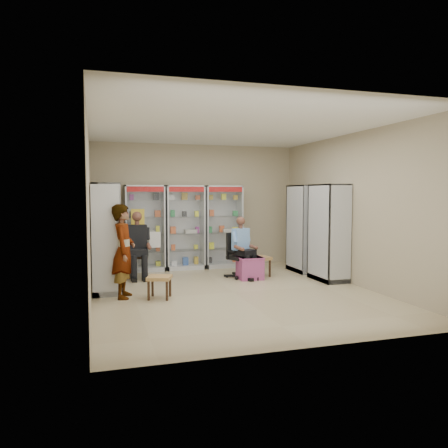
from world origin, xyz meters
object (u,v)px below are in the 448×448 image
object	(u,v)px
office_chair	(239,255)
woven_stool_a	(259,266)
cabinet_back_left	(145,228)
standing_man	(124,251)
cabinet_right_far	(304,229)
wooden_chair	(137,256)
cabinet_right_near	(329,233)
pink_trunk	(250,268)
cabinet_back_right	(223,227)
woven_stool_b	(160,287)
cabinet_left_near	(106,238)
cabinet_back_mid	(185,227)
seated_shopkeeper	(240,249)
cabinet_left_far	(104,233)

from	to	relation	value
office_chair	woven_stool_a	world-z (taller)	office_chair
cabinet_back_left	woven_stool_a	size ratio (longest dim) A/B	4.60
office_chair	standing_man	bearing A→B (deg)	-178.05
cabinet_right_far	wooden_chair	bearing A→B (deg)	83.96
cabinet_right_far	woven_stool_a	size ratio (longest dim) A/B	4.60
cabinet_right_near	pink_trunk	size ratio (longest dim) A/B	4.08
woven_stool_a	cabinet_back_right	bearing A→B (deg)	106.14
wooden_chair	woven_stool_b	bearing A→B (deg)	-84.98
woven_stool_b	standing_man	size ratio (longest dim) A/B	0.24
cabinet_left_near	standing_man	distance (m)	0.63
cabinet_back_left	cabinet_right_near	world-z (taller)	same
cabinet_back_mid	seated_shopkeeper	distance (m)	1.75
woven_stool_b	pink_trunk	bearing A→B (deg)	29.30
cabinet_left_far	woven_stool_a	distance (m)	3.36
woven_stool_b	standing_man	world-z (taller)	standing_man
cabinet_right_far	cabinet_back_left	bearing A→B (deg)	72.25
pink_trunk	cabinet_back_left	bearing A→B (deg)	141.07
cabinet_left_near	wooden_chair	size ratio (longest dim) A/B	2.13
cabinet_back_right	woven_stool_a	distance (m)	1.65
cabinet_back_mid	woven_stool_a	xyz separation A→B (m)	(1.36, -1.40, -0.78)
pink_trunk	woven_stool_b	xyz separation A→B (m)	(-2.08, -1.17, -0.04)
cabinet_right_near	seated_shopkeeper	distance (m)	1.89
cabinet_left_far	wooden_chair	world-z (taller)	cabinet_left_far
cabinet_right_near	cabinet_left_near	distance (m)	4.46
cabinet_back_mid	standing_man	xyz separation A→B (m)	(-1.60, -2.56, -0.19)
cabinet_back_left	cabinet_back_right	size ratio (longest dim) A/B	1.00
cabinet_back_mid	cabinet_left_far	xyz separation A→B (m)	(-1.88, -0.93, 0.00)
cabinet_back_left	cabinet_left_far	bearing A→B (deg)	-135.00
pink_trunk	office_chair	bearing A→B (deg)	124.22
woven_stool_b	standing_man	xyz separation A→B (m)	(-0.58, 0.23, 0.62)
cabinet_left_far	woven_stool_a	world-z (taller)	cabinet_left_far
cabinet_right_far	pink_trunk	distance (m)	1.77
cabinet_left_far	woven_stool_a	bearing A→B (deg)	81.74
cabinet_right_far	pink_trunk	size ratio (longest dim) A/B	4.08
cabinet_back_mid	seated_shopkeeper	size ratio (longest dim) A/B	1.62
seated_shopkeeper	cabinet_left_near	bearing A→B (deg)	168.79
cabinet_back_mid	pink_trunk	xyz separation A→B (m)	(1.06, -1.63, -0.76)
cabinet_left_near	seated_shopkeeper	size ratio (longest dim) A/B	1.62
cabinet_right_near	woven_stool_b	xyz separation A→B (m)	(-3.60, -0.57, -0.80)
cabinet_right_far	office_chair	world-z (taller)	cabinet_right_far
cabinet_back_mid	woven_stool_a	bearing A→B (deg)	-45.92
cabinet_left_far	cabinet_right_near	bearing A→B (deg)	73.75
cabinet_right_far	woven_stool_b	distance (m)	4.05
cabinet_right_far	standing_man	world-z (taller)	cabinet_right_far
cabinet_back_right	cabinet_right_far	distance (m)	1.98
cabinet_back_right	pink_trunk	distance (m)	1.80
cabinet_right_near	woven_stool_b	world-z (taller)	cabinet_right_near
cabinet_back_right	woven_stool_b	xyz separation A→B (m)	(-1.97, -2.80, -0.80)
seated_shopkeeper	cabinet_right_near	bearing A→B (deg)	-48.20
seated_shopkeeper	standing_man	size ratio (longest dim) A/B	0.76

